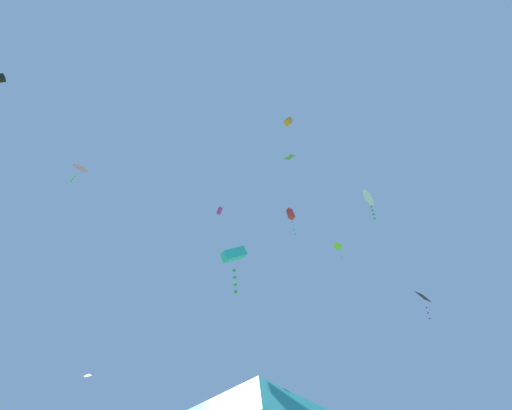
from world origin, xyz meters
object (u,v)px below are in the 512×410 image
Objects in this scene: kite_pink_delta at (80,168)px; kite_red_box at (291,215)px; kite_cyan_box at (234,256)px; kite_lime_diamond at (289,156)px; kite_black_diamond at (424,297)px; kite_lime_delta at (338,246)px; kite_orange_diamond at (87,375)px; kite_white_delta at (369,198)px; canopy_tent_teal at (258,400)px; kite_magenta_box at (219,211)px; kite_orange_box at (288,121)px.

kite_pink_delta is 0.94× the size of kite_red_box.
kite_lime_diamond is at bearing 64.87° from kite_cyan_box.
kite_lime_diamond is (-4.41, 10.16, 18.66)m from kite_black_diamond.
kite_lime_diamond reaches higher than kite_lime_delta.
kite_orange_diamond is 0.26× the size of kite_cyan_box.
kite_black_diamond is at bearing -2.35° from kite_cyan_box.
kite_cyan_box is 2.33× the size of kite_lime_diamond.
kite_white_delta is 25.90m from kite_orange_diamond.
kite_white_delta is 1.64× the size of kite_lime_delta.
kite_cyan_box is at bearing -108.69° from kite_red_box.
kite_cyan_box is 1.72× the size of kite_lime_delta.
kite_cyan_box is at bearing -52.59° from kite_orange_diamond.
kite_lime_delta is (9.42, 14.61, 9.13)m from kite_cyan_box.
kite_orange_diamond is at bearing 120.91° from canopy_tent_teal.
kite_magenta_box is 14.05m from kite_pink_delta.
kite_red_box is at bearing 12.24° from kite_pink_delta.
kite_white_delta is 3.63× the size of kite_orange_diamond.
kite_cyan_box is (-8.78, -2.90, -6.08)m from kite_white_delta.
kite_white_delta is at bearing 18.26° from kite_cyan_box.
kite_lime_delta is 1.38× the size of kite_orange_box.
kite_magenta_box reaches higher than kite_lime_delta.
kite_cyan_box is (2.08, -12.62, -11.74)m from kite_magenta_box.
kite_black_diamond is 1.95× the size of kite_orange_diamond.
kite_red_box is (-3.68, 12.18, 7.04)m from kite_white_delta.
kite_lime_delta reaches higher than kite_white_delta.
kite_pink_delta is at bearing -170.87° from kite_lime_delta.
kite_lime_delta is 0.53× the size of kite_red_box.
kite_magenta_box is at bearing 157.05° from kite_lime_diamond.
kite_orange_diamond is at bearing 127.41° from kite_cyan_box.
kite_cyan_box is at bearing 177.65° from kite_black_diamond.
kite_black_diamond is at bearing -91.57° from kite_lime_delta.
kite_black_diamond is (0.23, -3.27, -8.37)m from kite_white_delta.
kite_red_box reaches higher than kite_white_delta.
kite_magenta_box is 10.64m from kite_orange_box.
kite_lime_diamond reaches higher than kite_orange_diamond.
kite_red_box reaches higher than kite_black_diamond.
kite_lime_delta is 5.90m from kite_red_box.
kite_red_box is at bearing -2.29° from kite_orange_diamond.
kite_red_box is 6.22m from kite_lime_diamond.
kite_orange_diamond is 26.65m from kite_orange_box.
kite_pink_delta reaches higher than kite_magenta_box.
kite_orange_diamond is at bearing 146.26° from kite_orange_box.
kite_lime_diamond is at bearing -95.47° from kite_red_box.
kite_lime_diamond is (16.65, -5.97, 18.73)m from kite_orange_diamond.
kite_pink_delta is at bearing 134.83° from canopy_tent_teal.
kite_white_delta is at bearing -41.85° from kite_magenta_box.
kite_black_diamond is (7.98, 5.73, 5.25)m from canopy_tent_teal.
canopy_tent_teal is at bearing -59.09° from kite_orange_diamond.
kite_lime_diamond is at bearing -22.95° from kite_magenta_box.
kite_orange_box reaches higher than kite_red_box.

